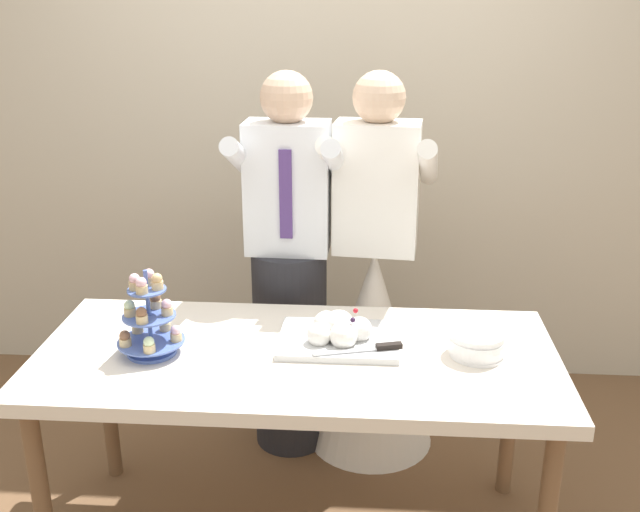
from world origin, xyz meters
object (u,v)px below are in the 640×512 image
(dessert_table, at_px, (297,371))
(person_groom, at_px, (289,288))
(person_bride, at_px, (373,323))
(main_cake_tray, at_px, (339,333))
(cupcake_stand, at_px, (149,321))
(plate_stack, at_px, (477,344))

(dessert_table, height_order, person_groom, person_groom)
(dessert_table, relative_size, person_bride, 1.08)
(dessert_table, relative_size, main_cake_tray, 4.17)
(cupcake_stand, bearing_deg, person_groom, 59.25)
(plate_stack, height_order, person_groom, person_groom)
(dessert_table, height_order, plate_stack, plate_stack)
(cupcake_stand, relative_size, main_cake_tray, 0.71)
(plate_stack, bearing_deg, person_bride, 118.64)
(plate_stack, bearing_deg, cupcake_stand, -176.92)
(cupcake_stand, xyz_separation_m, plate_stack, (1.11, 0.06, -0.08))
(person_bride, bearing_deg, cupcake_stand, -137.45)
(cupcake_stand, bearing_deg, plate_stack, 3.08)
(main_cake_tray, bearing_deg, cupcake_stand, -169.99)
(person_bride, bearing_deg, main_cake_tray, -101.94)
(person_groom, bearing_deg, cupcake_stand, -120.75)
(plate_stack, relative_size, person_bride, 0.12)
(plate_stack, distance_m, person_groom, 0.94)
(dessert_table, bearing_deg, plate_stack, 1.81)
(main_cake_tray, xyz_separation_m, person_groom, (-0.24, 0.56, -0.07))
(main_cake_tray, distance_m, person_groom, 0.61)
(main_cake_tray, relative_size, person_bride, 0.26)
(person_groom, xyz_separation_m, person_bride, (0.36, 0.03, -0.16))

